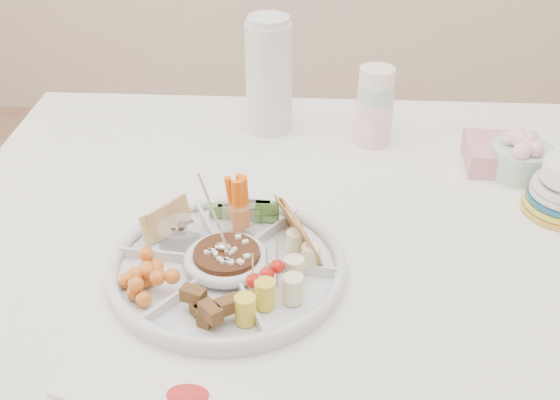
{
  "coord_description": "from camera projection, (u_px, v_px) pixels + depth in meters",
  "views": [
    {
      "loc": [
        -0.08,
        -1.08,
        1.48
      ],
      "look_at": [
        -0.14,
        -0.09,
        0.84
      ],
      "focal_mm": 45.0,
      "sensor_mm": 36.0,
      "label": 1
    }
  ],
  "objects": [
    {
      "name": "dining_table",
      "position": [
        348.0,
        362.0,
        1.49
      ],
      "size": [
        1.52,
        1.02,
        0.76
      ],
      "primitive_type": "cube",
      "color": "white",
      "rests_on": "floor"
    },
    {
      "name": "party_tray",
      "position": [
        227.0,
        263.0,
        1.13
      ],
      "size": [
        0.42,
        0.42,
        0.04
      ],
      "primitive_type": "cylinder",
      "rotation": [
        0.0,
        0.0,
        -0.1
      ],
      "color": "white",
      "rests_on": "dining_table"
    },
    {
      "name": "bean_dip",
      "position": [
        227.0,
        259.0,
        1.13
      ],
      "size": [
        0.12,
        0.12,
        0.04
      ],
      "primitive_type": "cylinder",
      "rotation": [
        0.0,
        0.0,
        -0.1
      ],
      "color": "#5B1F11",
      "rests_on": "party_tray"
    },
    {
      "name": "tortillas",
      "position": [
        302.0,
        235.0,
        1.16
      ],
      "size": [
        0.12,
        0.12,
        0.07
      ],
      "primitive_type": null,
      "rotation": [
        0.0,
        0.0,
        -0.1
      ],
      "color": "#9E673F",
      "rests_on": "party_tray"
    },
    {
      "name": "carrot_cucumber",
      "position": [
        242.0,
        199.0,
        1.22
      ],
      "size": [
        0.12,
        0.12,
        0.1
      ],
      "primitive_type": null,
      "rotation": [
        0.0,
        0.0,
        -0.1
      ],
      "color": "orange",
      "rests_on": "party_tray"
    },
    {
      "name": "pita_raisins",
      "position": [
        170.0,
        223.0,
        1.19
      ],
      "size": [
        0.12,
        0.12,
        0.06
      ],
      "primitive_type": null,
      "rotation": [
        0.0,
        0.0,
        -0.1
      ],
      "color": "#B69244",
      "rests_on": "party_tray"
    },
    {
      "name": "cherries",
      "position": [
        147.0,
        275.0,
        1.08
      ],
      "size": [
        0.12,
        0.12,
        0.04
      ],
      "primitive_type": null,
      "rotation": [
        0.0,
        0.0,
        -0.1
      ],
      "color": "#CE621E",
      "rests_on": "party_tray"
    },
    {
      "name": "granola_chunks",
      "position": [
        207.0,
        310.0,
        1.02
      ],
      "size": [
        0.1,
        0.1,
        0.04
      ],
      "primitive_type": null,
      "rotation": [
        0.0,
        0.0,
        -0.1
      ],
      "color": "brown",
      "rests_on": "party_tray"
    },
    {
      "name": "banana_tomato",
      "position": [
        291.0,
        277.0,
        1.04
      ],
      "size": [
        0.11,
        0.11,
        0.08
      ],
      "primitive_type": null,
      "rotation": [
        0.0,
        0.0,
        -0.1
      ],
      "color": "#F0E167",
      "rests_on": "party_tray"
    },
    {
      "name": "cup_stack",
      "position": [
        376.0,
        95.0,
        1.47
      ],
      "size": [
        0.09,
        0.09,
        0.22
      ],
      "primitive_type": "cylinder",
      "rotation": [
        0.0,
        0.0,
        -0.13
      ],
      "color": "beige",
      "rests_on": "dining_table"
    },
    {
      "name": "thermos",
      "position": [
        269.0,
        74.0,
        1.51
      ],
      "size": [
        0.11,
        0.11,
        0.26
      ],
      "primitive_type": "cylinder",
      "rotation": [
        0.0,
        0.0,
        0.05
      ],
      "color": "silver",
      "rests_on": "dining_table"
    },
    {
      "name": "flower_bowl",
      "position": [
        522.0,
        154.0,
        1.39
      ],
      "size": [
        0.13,
        0.13,
        0.09
      ],
      "primitive_type": "cylinder",
      "rotation": [
        0.0,
        0.0,
        0.09
      ],
      "color": "#92C8A2",
      "rests_on": "dining_table"
    },
    {
      "name": "napkin_stack",
      "position": [
        503.0,
        155.0,
        1.43
      ],
      "size": [
        0.16,
        0.14,
        0.05
      ],
      "primitive_type": "cube",
      "rotation": [
        0.0,
        0.0,
        -0.04
      ],
      "color": "#D28693",
      "rests_on": "dining_table"
    },
    {
      "name": "placemat",
      "position": [
        165.0,
        397.0,
        0.92
      ],
      "size": [
        0.31,
        0.18,
        0.01
      ],
      "primitive_type": "cube",
      "rotation": [
        0.0,
        0.0,
        -0.29
      ],
      "color": "silver",
      "rests_on": "dining_table"
    }
  ]
}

